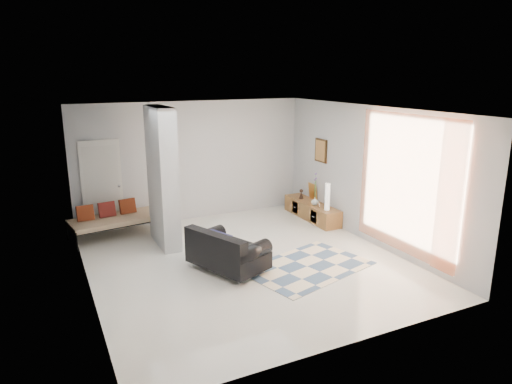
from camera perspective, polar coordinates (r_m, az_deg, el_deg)
name	(u,v)px	position (r m, az deg, el deg)	size (l,w,h in m)	color
floor	(246,262)	(8.60, -1.20, -8.74)	(6.00, 6.00, 0.00)	silver
ceiling	(246,110)	(7.92, -1.31, 10.19)	(6.00, 6.00, 0.00)	white
wall_back	(193,161)	(10.89, -7.86, 3.84)	(6.00, 6.00, 0.00)	#B3B5B8
wall_front	(349,244)	(5.68, 11.54, -6.42)	(6.00, 6.00, 0.00)	#B3B5B8
wall_left	(83,209)	(7.48, -20.80, -1.96)	(6.00, 6.00, 0.00)	#B3B5B8
wall_right	(368,175)	(9.59, 13.86, 2.09)	(6.00, 6.00, 0.00)	#B3B5B8
partition_column	(162,177)	(9.27, -11.62, 1.79)	(0.35, 1.20, 2.80)	#ADB1B4
hallway_door	(102,186)	(10.49, -18.68, 0.66)	(0.85, 0.06, 2.04)	silver
curtain	(406,185)	(8.70, 18.27, 0.84)	(2.55, 2.55, 0.00)	orange
wall_art	(321,151)	(10.86, 8.12, 5.15)	(0.04, 0.45, 0.55)	#3C2610
media_console	(312,210)	(11.09, 6.99, -2.30)	(0.45, 1.88, 0.80)	brown
loveseat	(226,251)	(8.13, -3.82, -7.42)	(1.29, 1.61, 0.76)	silver
daybed	(116,218)	(10.20, -17.07, -3.16)	(2.06, 1.12, 0.77)	black
area_rug	(307,267)	(8.45, 6.40, -9.25)	(2.21, 1.47, 0.01)	beige
cylinder_lamp	(327,197)	(10.42, 8.92, -0.60)	(0.11, 0.11, 0.61)	white
bronze_figurine	(301,194)	(11.31, 5.68, -0.25)	(0.12, 0.12, 0.24)	#331F16
vase	(315,201)	(10.82, 7.36, -1.14)	(0.18, 0.18, 0.19)	white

